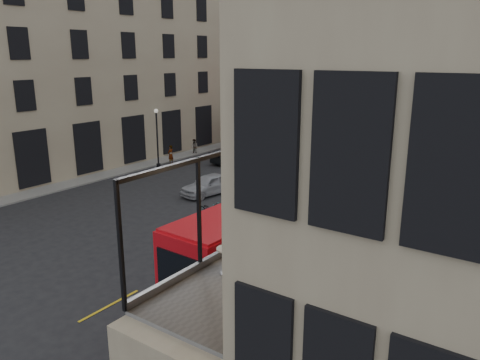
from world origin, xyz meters
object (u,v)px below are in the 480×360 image
Objects in this scene: car_b at (351,155)px; pedestrian_d at (460,172)px; cafe_chair_a at (268,284)px; traffic_light_far at (242,130)px; cafe_chair_c at (313,250)px; pedestrian_a at (195,147)px; bus_near at (269,240)px; cafe_table_mid at (263,236)px; pedestrian_e at (171,155)px; bicycle at (209,209)px; bus_far at (263,127)px; street_lamp_a at (158,142)px; street_lamp_b at (348,130)px; car_c at (230,156)px; cafe_table_near at (227,257)px; cafe_chair_b at (325,239)px; pedestrian_b at (306,138)px; cyclist at (303,179)px; cafe_table_far at (338,195)px; traffic_light_near at (281,186)px; car_a at (209,184)px; pedestrian_c at (391,153)px; cafe_chair_d at (381,213)px.

car_b is 9.93m from pedestrian_d.
pedestrian_d is 31.20m from cafe_chair_a.
cafe_chair_c reaches higher than traffic_light_far.
car_b is 3.13× the size of pedestrian_a.
bus_near is 15.72× the size of cafe_table_mid.
bicycle is at bearing 47.02° from pedestrian_e.
bus_far is 20.75m from pedestrian_d.
street_lamp_a is 6.92m from pedestrian_a.
street_lamp_a is 13.74m from bus_far.
street_lamp_b is 1.21× the size of car_c.
bus_near is 26.22m from car_b.
cafe_chair_b is (1.33, 2.80, -0.17)m from cafe_table_near.
car_c is 11.53m from pedestrian_b.
bus_near is 5.40× the size of cyclist.
pedestrian_b is at bearing 150.35° from car_b.
cyclist is (2.22, 8.25, 0.52)m from bicycle.
street_lamp_b is 38.27m from cafe_table_near.
street_lamp_b reaches higher than pedestrian_a.
cafe_chair_c is (1.39, 1.94, -0.16)m from cafe_table_near.
car_b is at bearing -62.63° from street_lamp_b.
pedestrian_e is (-13.48, -10.00, 0.08)m from car_b.
cafe_table_near is 0.86× the size of cafe_table_far.
pedestrian_a is 0.88× the size of pedestrian_e.
street_lamp_a reaches higher than traffic_light_near.
pedestrian_e is at bearing -84.16° from pedestrian_a.
pedestrian_c is (7.42, 18.05, 0.09)m from car_a.
pedestrian_e reaches higher than pedestrian_c.
car_a is (-11.17, 9.83, -1.63)m from bus_near.
car_b is 15.46m from pedestrian_a.
cafe_chair_a reaches higher than pedestrian_c.
traffic_light_far is 8.16m from pedestrian_b.
pedestrian_b is at bearing 120.88° from cafe_chair_d.
cafe_table_near is at bearing 151.67° from pedestrian_d.
cafe_table_far is at bearing 73.43° from pedestrian_c.
bicycle is 8.56m from cyclist.
pedestrian_b is at bearing 117.32° from cafe_chair_c.
cafe_chair_a is at bearing -66.16° from car_b.
bus_near is 14.21× the size of cafe_chair_d.
bicycle is at bearing 148.68° from cafe_table_far.
cafe_table_mid reaches higher than pedestrian_c.
bus_near reaches higher than bus_far.
cafe_table_near is (22.74, -20.33, 2.65)m from street_lamp_a.
pedestrian_a is (-9.93, 10.06, 0.04)m from car_a.
street_lamp_a is 21.65m from pedestrian_c.
cafe_chair_c is at bearing -55.75° from bus_far.
bus_far is at bearing 18.29° from bicycle.
cafe_table_near reaches higher than cyclist.
street_lamp_a is 5.55× the size of cafe_chair_c.
pedestrian_d reaches higher than pedestrian_e.
cafe_table_mid is 0.74× the size of cafe_chair_b.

